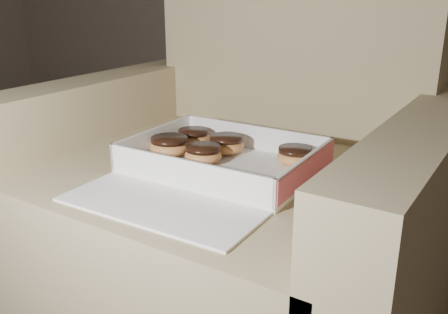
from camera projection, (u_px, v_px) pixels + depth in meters
name	position (u px, v px, depth m)	size (l,w,h in m)	color
armchair	(235.00, 207.00, 1.14)	(0.90, 0.76, 0.94)	tan
bakery_box	(215.00, 170.00, 0.98)	(0.37, 0.43, 0.06)	white
donut_a	(193.00, 137.00, 1.14)	(0.07, 0.07, 0.04)	#E79A50
donut_b	(203.00, 154.00, 1.02)	(0.08, 0.08, 0.04)	#E79A50
donut_c	(169.00, 146.00, 1.07)	(0.08, 0.08, 0.04)	#E79A50
donut_d	(226.00, 144.00, 1.09)	(0.08, 0.08, 0.04)	#E79A50
donut_e	(295.00, 156.00, 1.02)	(0.07, 0.07, 0.04)	#E79A50
crumb_a	(242.00, 173.00, 0.98)	(0.01, 0.01, 0.00)	black
crumb_b	(219.00, 168.00, 1.00)	(0.01, 0.01, 0.00)	black
crumb_c	(173.00, 176.00, 0.96)	(0.01, 0.01, 0.00)	black
crumb_d	(201.00, 177.00, 0.96)	(0.01, 0.01, 0.00)	black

